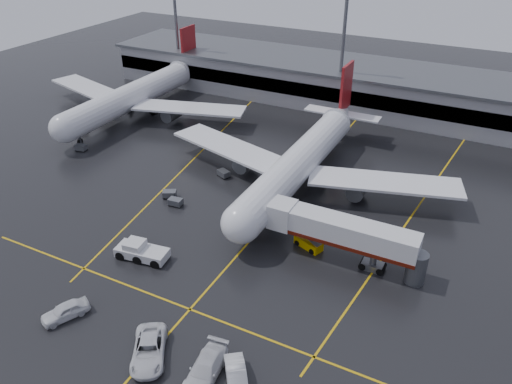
% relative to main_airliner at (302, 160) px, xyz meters
% --- Properties ---
extents(ground, '(220.00, 220.00, 0.00)m').
position_rel_main_airliner_xyz_m(ground, '(0.00, -9.70, -4.21)').
color(ground, black).
rests_on(ground, ground).
extents(apron_line_centre, '(0.25, 90.00, 0.02)m').
position_rel_main_airliner_xyz_m(apron_line_centre, '(0.00, -9.70, -4.20)').
color(apron_line_centre, gold).
rests_on(apron_line_centre, ground).
extents(apron_line_stop, '(60.00, 0.25, 0.02)m').
position_rel_main_airliner_xyz_m(apron_line_stop, '(0.00, -31.70, -4.20)').
color(apron_line_stop, gold).
rests_on(apron_line_stop, ground).
extents(apron_line_left, '(9.99, 69.35, 0.02)m').
position_rel_main_airliner_xyz_m(apron_line_left, '(-20.00, 0.30, -4.20)').
color(apron_line_left, gold).
rests_on(apron_line_left, ground).
extents(apron_line_right, '(7.57, 69.64, 0.02)m').
position_rel_main_airliner_xyz_m(apron_line_right, '(18.00, 0.30, -4.20)').
color(apron_line_right, gold).
rests_on(apron_line_right, ground).
extents(terminal, '(122.00, 19.00, 8.60)m').
position_rel_main_airliner_xyz_m(terminal, '(0.00, 38.23, 0.11)').
color(terminal, gray).
rests_on(terminal, ground).
extents(light_mast_left, '(3.00, 1.20, 25.45)m').
position_rel_main_airliner_xyz_m(light_mast_left, '(-45.00, 32.30, 10.27)').
color(light_mast_left, '#595B60').
rests_on(light_mast_left, ground).
extents(light_mast_mid, '(3.00, 1.20, 25.45)m').
position_rel_main_airliner_xyz_m(light_mast_mid, '(-5.00, 32.30, 10.27)').
color(light_mast_mid, '#595B60').
rests_on(light_mast_mid, ground).
extents(main_airliner, '(48.80, 45.60, 14.10)m').
position_rel_main_airliner_xyz_m(main_airliner, '(0.00, 0.00, 0.00)').
color(main_airliner, silver).
rests_on(main_airliner, ground).
extents(second_airliner, '(48.80, 45.60, 14.10)m').
position_rel_main_airliner_xyz_m(second_airliner, '(-42.00, 12.00, 0.00)').
color(second_airliner, silver).
rests_on(second_airliner, ground).
extents(jet_bridge, '(19.90, 3.40, 6.05)m').
position_rel_main_airliner_xyz_m(jet_bridge, '(11.87, -15.70, -0.28)').
color(jet_bridge, silver).
rests_on(jet_bridge, ground).
extents(pushback_tractor, '(6.94, 3.65, 2.37)m').
position_rel_main_airliner_xyz_m(pushback_tractor, '(-10.56, -26.73, -3.26)').
color(pushback_tractor, silver).
rests_on(pushback_tractor, ground).
extents(belt_loader, '(4.13, 2.84, 2.41)m').
position_rel_main_airliner_xyz_m(belt_loader, '(7.37, -15.09, -3.61)').
color(belt_loader, '#D09F00').
rests_on(belt_loader, ground).
extents(service_van_a, '(6.15, 7.39, 1.88)m').
position_rel_main_airliner_xyz_m(service_van_a, '(0.10, -38.99, -3.27)').
color(service_van_a, silver).
rests_on(service_van_a, ground).
extents(service_van_b, '(3.44, 6.77, 1.88)m').
position_rel_main_airliner_xyz_m(service_van_b, '(6.28, -38.43, -3.27)').
color(service_van_b, silver).
rests_on(service_van_b, ground).
extents(service_van_c, '(4.62, 5.31, 1.73)m').
position_rel_main_airliner_xyz_m(service_van_c, '(9.32, -37.90, -3.34)').
color(service_van_c, silver).
rests_on(service_van_c, ground).
extents(service_van_d, '(4.08, 5.45, 1.73)m').
position_rel_main_airliner_xyz_m(service_van_d, '(-11.29, -38.73, -3.35)').
color(service_van_d, silver).
rests_on(service_van_d, ground).
extents(baggage_cart_a, '(2.10, 1.46, 1.12)m').
position_rel_main_airliner_xyz_m(baggage_cart_a, '(-13.88, -14.50, -3.58)').
color(baggage_cart_a, '#595B60').
rests_on(baggage_cart_a, ground).
extents(baggage_cart_b, '(2.38, 2.10, 1.12)m').
position_rel_main_airliner_xyz_m(baggage_cart_b, '(-16.02, -13.01, -3.58)').
color(baggage_cart_b, '#595B60').
rests_on(baggage_cart_b, ground).
extents(baggage_cart_c, '(2.35, 1.99, 1.12)m').
position_rel_main_airliner_xyz_m(baggage_cart_c, '(-12.01, -3.65, -3.58)').
color(baggage_cart_c, '#595B60').
rests_on(baggage_cart_c, ground).
extents(baggage_cart_d, '(2.35, 2.00, 1.12)m').
position_rel_main_airliner_xyz_m(baggage_cart_d, '(-45.60, -0.28, -3.58)').
color(baggage_cart_d, '#595B60').
rests_on(baggage_cart_d, ground).
extents(baggage_cart_e, '(2.19, 1.62, 1.12)m').
position_rel_main_airliner_xyz_m(baggage_cart_e, '(-39.74, -6.82, -3.58)').
color(baggage_cart_e, '#595B60').
rests_on(baggage_cart_e, ground).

